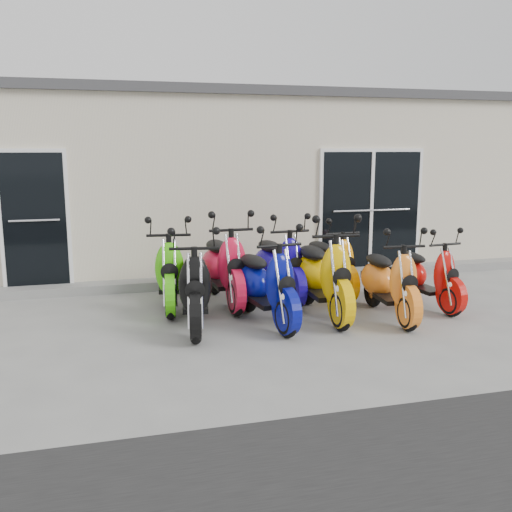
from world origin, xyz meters
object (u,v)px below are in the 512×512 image
at_px(scooter_front_orange_b, 390,271).
at_px(scooter_back_green, 170,260).
at_px(scooter_front_orange_a, 323,264).
at_px(scooter_front_blue, 265,272).
at_px(scooter_back_red, 224,256).
at_px(scooter_front_red, 426,266).
at_px(scooter_back_blue, 279,255).
at_px(scooter_front_black, 195,275).
at_px(scooter_back_yellow, 330,255).

xyz_separation_m(scooter_front_orange_b, scooter_back_green, (-2.85, 1.33, 0.04)).
bearing_deg(scooter_front_orange_b, scooter_front_orange_a, 164.13).
distance_m(scooter_front_blue, scooter_back_red, 1.15).
xyz_separation_m(scooter_front_red, scooter_back_green, (-3.64, 0.95, 0.09)).
height_order(scooter_front_blue, scooter_front_orange_a, scooter_front_orange_a).
relative_size(scooter_back_green, scooter_back_blue, 1.01).
height_order(scooter_front_orange_a, scooter_front_orange_b, scooter_front_orange_a).
xyz_separation_m(scooter_front_blue, scooter_back_red, (-0.33, 1.10, 0.04)).
distance_m(scooter_front_orange_b, scooter_front_red, 0.88).
height_order(scooter_front_blue, scooter_back_red, scooter_back_red).
relative_size(scooter_front_black, scooter_back_green, 0.99).
relative_size(scooter_front_blue, scooter_back_red, 0.95).
distance_m(scooter_front_orange_a, scooter_front_orange_b, 0.92).
relative_size(scooter_back_green, scooter_back_yellow, 1.09).
bearing_deg(scooter_back_green, scooter_front_blue, -38.62).
height_order(scooter_front_black, scooter_back_yellow, scooter_front_black).
relative_size(scooter_front_black, scooter_back_red, 0.95).
bearing_deg(scooter_back_green, scooter_front_black, -72.73).
relative_size(scooter_front_orange_b, scooter_back_green, 0.94).
bearing_deg(scooter_front_black, scooter_front_blue, 5.07).
relative_size(scooter_back_red, scooter_back_blue, 1.06).
distance_m(scooter_front_orange_a, scooter_back_yellow, 1.23).
xyz_separation_m(scooter_front_blue, scooter_back_blue, (0.55, 1.15, -0.00)).
xyz_separation_m(scooter_front_black, scooter_front_blue, (0.93, -0.06, 0.00)).
xyz_separation_m(scooter_front_orange_b, scooter_front_red, (0.79, 0.38, -0.05)).
height_order(scooter_front_black, scooter_back_green, scooter_back_green).
height_order(scooter_front_orange_b, scooter_front_red, scooter_front_orange_b).
bearing_deg(scooter_front_orange_b, scooter_front_red, 29.38).
bearing_deg(scooter_back_yellow, scooter_back_green, 177.24).
height_order(scooter_front_black, scooter_front_blue, same).
distance_m(scooter_front_orange_b, scooter_back_red, 2.42).
distance_m(scooter_front_orange_a, scooter_back_green, 2.24).
height_order(scooter_front_blue, scooter_back_blue, scooter_front_blue).
bearing_deg(scooter_back_blue, scooter_back_red, 178.93).
distance_m(scooter_front_black, scooter_front_red, 3.44).
relative_size(scooter_front_blue, scooter_front_orange_b, 1.06).
xyz_separation_m(scooter_front_orange_b, scooter_back_blue, (-1.17, 1.34, 0.03)).
relative_size(scooter_front_orange_a, scooter_back_blue, 1.07).
relative_size(scooter_back_blue, scooter_back_yellow, 1.07).
xyz_separation_m(scooter_front_orange_a, scooter_back_yellow, (0.56, 1.09, -0.10)).
bearing_deg(scooter_back_green, scooter_back_blue, 7.00).
bearing_deg(scooter_front_blue, scooter_back_yellow, 31.96).
xyz_separation_m(scooter_front_orange_a, scooter_back_red, (-1.19, 0.98, -0.01)).
bearing_deg(scooter_back_green, scooter_front_orange_a, -20.51).
height_order(scooter_back_blue, scooter_back_yellow, scooter_back_blue).
bearing_deg(scooter_back_yellow, scooter_back_red, 179.35).
relative_size(scooter_front_orange_a, scooter_back_red, 1.01).
bearing_deg(scooter_front_orange_b, scooter_front_black, 178.54).
xyz_separation_m(scooter_back_green, scooter_back_red, (0.80, -0.04, 0.03)).
height_order(scooter_front_blue, scooter_back_green, scooter_back_green).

